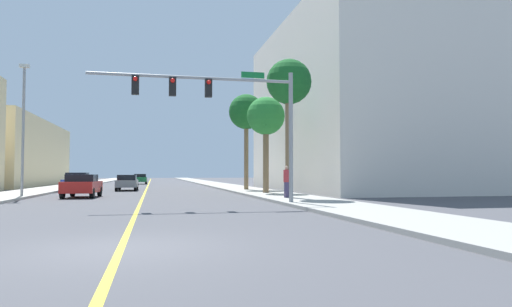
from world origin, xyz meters
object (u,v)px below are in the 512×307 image
car_green (140,179)px  car_blue (77,182)px  palm_mid (266,118)px  car_gray (127,182)px  car_red (82,185)px  traffic_signal_mast (225,103)px  street_lamp (23,123)px  pedestrian (287,182)px  palm_far (246,113)px  palm_near (289,86)px

car_green → car_blue: 26.04m
palm_mid → car_gray: size_ratio=1.46×
car_blue → car_red: bearing=100.7°
traffic_signal_mast → street_lamp: 14.21m
car_red → car_blue: bearing=103.2°
car_green → car_red: size_ratio=1.04×
pedestrian → street_lamp: bearing=92.2°
car_blue → street_lamp: bearing=79.3°
palm_mid → palm_far: 6.51m
pedestrian → palm_mid: bearing=18.6°
traffic_signal_mast → palm_far: size_ratio=1.17×
street_lamp → car_red: (3.39, 0.09, -3.80)m
street_lamp → palm_near: bearing=-19.5°
street_lamp → palm_far: size_ratio=1.00×
palm_mid → car_blue: palm_mid is taller
car_green → car_blue: (-4.19, -25.70, 0.04)m
palm_far → car_green: bearing=108.8°
street_lamp → pedestrian: size_ratio=4.48×
traffic_signal_mast → palm_mid: bearing=66.5°
palm_far → car_gray: palm_far is taller
car_red → palm_mid: bearing=7.4°
street_lamp → palm_near: street_lamp is taller
palm_near → car_red: size_ratio=1.99×
street_lamp → car_blue: street_lamp is taller
traffic_signal_mast → street_lamp: size_ratio=1.17×
palm_near → car_blue: palm_near is taller
palm_near → palm_far: (0.15, 12.81, 0.11)m
car_gray → traffic_signal_mast: bearing=-74.8°
traffic_signal_mast → car_green: bearing=96.4°
street_lamp → car_blue: (1.74, 9.01, -3.77)m
palm_mid → street_lamp: bearing=-176.0°
traffic_signal_mast → pedestrian: size_ratio=5.26×
car_green → pedestrian: bearing=-76.8°
traffic_signal_mast → street_lamp: bearing=139.9°
palm_mid → car_red: 12.83m
palm_far → pedestrian: size_ratio=4.49×
street_lamp → palm_far: palm_far is taller
car_gray → car_green: bearing=89.2°
traffic_signal_mast → street_lamp: street_lamp is taller
traffic_signal_mast → palm_near: size_ratio=1.20×
car_red → car_blue: size_ratio=0.98×
traffic_signal_mast → car_green: traffic_signal_mast is taller
car_red → car_gray: bearing=81.9°
car_green → car_gray: bearing=-90.5°
palm_near → car_blue: 20.39m
street_lamp → pedestrian: bearing=-20.0°
palm_far → car_gray: 11.90m
palm_near → pedestrian: (-0.17, -0.08, -5.38)m
street_lamp → car_green: 35.42m
car_red → pedestrian: (11.52, -5.52, 0.30)m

